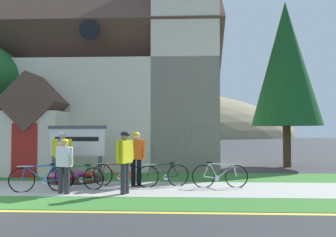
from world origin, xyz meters
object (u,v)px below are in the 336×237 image
bicycle_orange (163,175)px  cyclist_in_red_jersey (136,154)px  bicycle_green (220,176)px  bicycle_yellow (41,179)px  cyclist_in_yellow_jersey (62,160)px  cyclist_in_orange_jersey (125,157)px  cyclist_in_white_jersey (64,162)px  roadside_conifer (286,63)px  church_sign (77,143)px  cyclist_in_blue_jersey (62,153)px  bicycle_red (117,175)px  bicycle_white (79,177)px

bicycle_orange → cyclist_in_red_jersey: bearing=176.0°
cyclist_in_red_jersey → bicycle_green: bearing=-3.2°
bicycle_yellow → cyclist_in_yellow_jersey: (0.51, 0.24, 0.52)m
cyclist_in_orange_jersey → cyclist_in_white_jersey: size_ratio=1.14×
cyclist_in_yellow_jersey → roadside_conifer: (8.90, 6.72, 4.28)m
church_sign → cyclist_in_orange_jersey: 3.45m
bicycle_orange → roadside_conifer: size_ratio=0.20×
bicycle_orange → bicycle_green: bearing=-2.8°
bicycle_green → cyclist_in_white_jersey: 4.77m
cyclist_in_orange_jersey → cyclist_in_red_jersey: cyclist_in_orange_jersey is taller
cyclist_in_blue_jersey → roadside_conifer: 11.59m
bicycle_red → bicycle_yellow: 2.31m
bicycle_yellow → cyclist_in_yellow_jersey: cyclist_in_yellow_jersey is taller
bicycle_yellow → cyclist_in_red_jersey: cyclist_in_red_jersey is taller
church_sign → roadside_conifer: (9.11, 4.60, 3.83)m
roadside_conifer → bicycle_yellow: bearing=-143.5°
bicycle_orange → roadside_conifer: (5.84, 5.93, 4.82)m
church_sign → bicycle_white: 2.20m
roadside_conifer → church_sign: bearing=-153.2°
bicycle_orange → cyclist_in_white_jersey: 3.13m
bicycle_green → cyclist_in_white_jersey: (-4.58, -1.25, 0.53)m
church_sign → bicycle_white: bearing=-70.0°
cyclist_in_orange_jersey → bicycle_white: bearing=154.1°
bicycle_orange → cyclist_in_red_jersey: 1.13m
bicycle_yellow → cyclist_in_white_jersey: (0.80, -0.31, 0.52)m
bicycle_white → cyclist_in_yellow_jersey: bearing=-148.3°
bicycle_white → cyclist_in_orange_jersey: cyclist_in_orange_jersey is taller
bicycle_yellow → cyclist_in_orange_jersey: 2.64m
bicycle_red → cyclist_in_red_jersey: 0.93m
bicycle_yellow → roadside_conifer: (9.41, 6.96, 4.80)m
cyclist_in_blue_jersey → bicycle_green: bearing=-5.5°
bicycle_red → cyclist_in_yellow_jersey: cyclist_in_yellow_jersey is taller
cyclist_in_red_jersey → bicycle_white: bearing=-161.6°
bicycle_white → bicycle_yellow: bicycle_yellow is taller
cyclist_in_red_jersey → cyclist_in_white_jersey: cyclist_in_red_jersey is taller
cyclist_in_orange_jersey → cyclist_in_yellow_jersey: cyclist_in_orange_jersey is taller
bicycle_red → cyclist_in_white_jersey: 1.95m
cyclist_in_yellow_jersey → cyclist_in_blue_jersey: size_ratio=0.88×
bicycle_red → roadside_conifer: roadside_conifer is taller
cyclist_in_blue_jersey → cyclist_in_red_jersey: bearing=-7.8°
cyclist_in_white_jersey → cyclist_in_blue_jersey: bearing=112.1°
church_sign → cyclist_in_blue_jersey: (-0.21, -0.91, -0.29)m
bicycle_yellow → cyclist_in_blue_jersey: bearing=86.7°
bicycle_orange → bicycle_white: bearing=-169.0°
cyclist_in_white_jersey → bicycle_orange: bearing=25.7°
cyclist_in_yellow_jersey → roadside_conifer: roadside_conifer is taller
church_sign → bicycle_orange: bearing=-22.1°
bicycle_white → cyclist_in_blue_jersey: size_ratio=0.93×
cyclist_in_blue_jersey → roadside_conifer: bearing=30.6°
bicycle_yellow → cyclist_in_white_jersey: 1.00m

